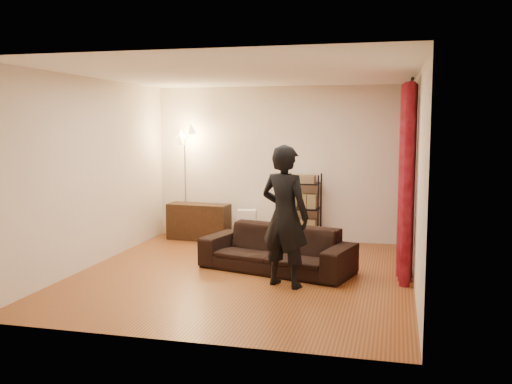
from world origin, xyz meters
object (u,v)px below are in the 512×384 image
(storage_boxes, at_px, (247,225))
(wire_shelf, at_px, (304,208))
(person, at_px, (285,216))
(floor_lamp, at_px, (185,183))
(sofa, at_px, (277,249))
(media_cabinet, at_px, (199,222))

(storage_boxes, xyz_separation_m, wire_shelf, (1.00, 0.05, 0.32))
(person, bearing_deg, floor_lamp, -28.84)
(storage_boxes, height_order, wire_shelf, wire_shelf)
(sofa, xyz_separation_m, person, (0.25, -0.72, 0.58))
(person, relative_size, storage_boxes, 3.26)
(person, height_order, floor_lamp, floor_lamp)
(storage_boxes, relative_size, wire_shelf, 0.46)
(sofa, relative_size, floor_lamp, 1.07)
(sofa, relative_size, media_cabinet, 1.94)
(storage_boxes, relative_size, floor_lamp, 0.28)
(storage_boxes, bearing_deg, person, -65.79)
(floor_lamp, bearing_deg, sofa, -42.59)
(floor_lamp, bearing_deg, storage_boxes, 1.22)
(wire_shelf, xyz_separation_m, floor_lamp, (-2.14, -0.08, 0.39))
(storage_boxes, bearing_deg, wire_shelf, 3.03)
(person, xyz_separation_m, storage_boxes, (-1.19, 2.65, -0.62))
(wire_shelf, height_order, floor_lamp, floor_lamp)
(storage_boxes, bearing_deg, floor_lamp, -178.78)
(sofa, height_order, media_cabinet, media_cabinet)
(media_cabinet, relative_size, wire_shelf, 0.91)
(storage_boxes, distance_m, floor_lamp, 1.34)
(storage_boxes, distance_m, wire_shelf, 1.05)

